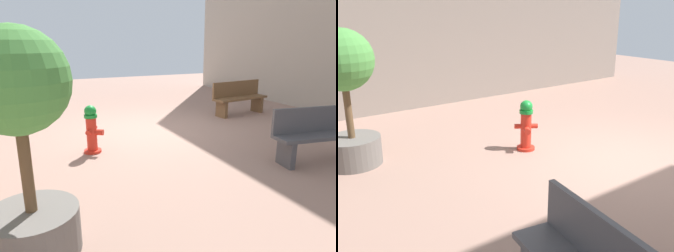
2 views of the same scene
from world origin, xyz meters
TOP-DOWN VIEW (x-y plane):
  - ground_plane at (0.00, 0.00)m, footprint 23.40×23.40m
  - fire_hydrant at (1.53, 0.99)m, footprint 0.39×0.40m
  - planter_tree at (2.67, 3.68)m, footprint 0.96×0.96m

SIDE VIEW (x-z plane):
  - ground_plane at x=0.00m, z-range 0.00..0.00m
  - fire_hydrant at x=1.53m, z-range 0.00..0.91m
  - planter_tree at x=2.67m, z-range 0.18..2.36m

